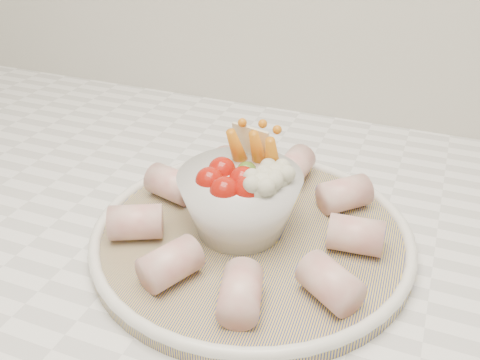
% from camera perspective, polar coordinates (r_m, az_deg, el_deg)
% --- Properties ---
extents(serving_platter, '(0.34, 0.34, 0.02)m').
position_cam_1_polar(serving_platter, '(0.56, 1.28, -5.90)').
color(serving_platter, navy).
rests_on(serving_platter, kitchen_counter).
extents(veggie_bowl, '(0.12, 0.12, 0.11)m').
position_cam_1_polar(veggie_bowl, '(0.54, 0.18, -1.89)').
color(veggie_bowl, silver).
rests_on(veggie_bowl, serving_platter).
extents(cured_meat_rolls, '(0.27, 0.28, 0.04)m').
position_cam_1_polar(cured_meat_rolls, '(0.55, 1.31, -4.05)').
color(cured_meat_rolls, '#C35F59').
rests_on(cured_meat_rolls, serving_platter).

